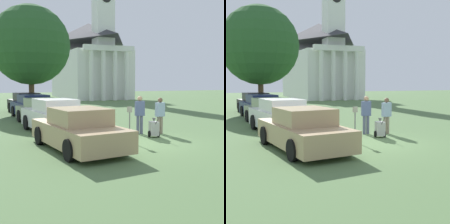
% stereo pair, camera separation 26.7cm
% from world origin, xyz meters
% --- Properties ---
extents(ground_plane, '(120.00, 120.00, 0.00)m').
position_xyz_m(ground_plane, '(0.00, 0.00, 0.00)').
color(ground_plane, '#517042').
extents(parked_car_tan, '(2.56, 5.03, 1.50)m').
position_xyz_m(parked_car_tan, '(-2.64, -0.27, 0.69)').
color(parked_car_tan, tan).
rests_on(parked_car_tan, ground_plane).
extents(parked_car_white, '(2.48, 5.25, 1.61)m').
position_xyz_m(parked_car_white, '(-2.64, 3.68, 0.75)').
color(parked_car_white, silver).
rests_on(parked_car_white, ground_plane).
extents(parked_car_sage, '(2.45, 4.86, 1.49)m').
position_xyz_m(parked_car_sage, '(-2.64, 7.05, 0.69)').
color(parked_car_sage, gray).
rests_on(parked_car_sage, ground_plane).
extents(parked_car_navy, '(2.52, 5.10, 1.55)m').
position_xyz_m(parked_car_navy, '(-2.64, 10.40, 0.72)').
color(parked_car_navy, '#19234C').
rests_on(parked_car_navy, ground_plane).
extents(parked_car_black, '(2.46, 4.96, 1.57)m').
position_xyz_m(parked_car_black, '(-2.64, 13.76, 0.73)').
color(parked_car_black, black).
rests_on(parked_car_black, ground_plane).
extents(parking_meter, '(0.18, 0.09, 1.42)m').
position_xyz_m(parking_meter, '(-0.34, 0.24, 0.99)').
color(parking_meter, slate).
rests_on(parking_meter, ground_plane).
extents(person_worker, '(0.45, 0.29, 1.76)m').
position_xyz_m(person_worker, '(0.93, 1.80, 1.01)').
color(person_worker, '#515670').
rests_on(person_worker, ground_plane).
extents(person_supervisor, '(0.44, 0.26, 1.68)m').
position_xyz_m(person_supervisor, '(1.83, 1.50, 0.96)').
color(person_supervisor, gray).
rests_on(person_supervisor, ground_plane).
extents(equipment_cart, '(0.52, 1.00, 1.00)m').
position_xyz_m(equipment_cart, '(1.13, 0.83, 0.39)').
color(equipment_cart, '#B2B2AD').
rests_on(equipment_cart, ground_plane).
extents(church, '(8.18, 16.52, 21.68)m').
position_xyz_m(church, '(9.36, 34.00, 5.94)').
color(church, white).
rests_on(church, ground_plane).
extents(shade_tree, '(6.37, 6.37, 8.54)m').
position_xyz_m(shade_tree, '(-2.00, 15.11, 5.35)').
color(shade_tree, brown).
rests_on(shade_tree, ground_plane).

